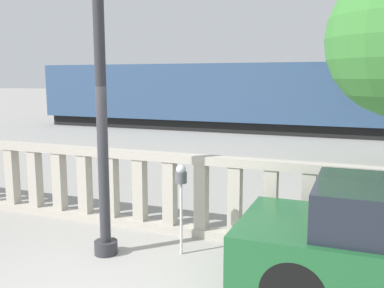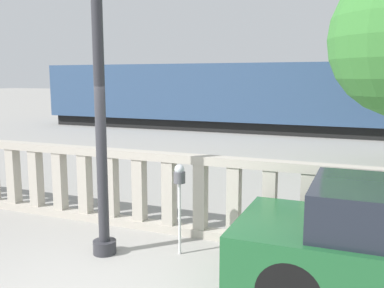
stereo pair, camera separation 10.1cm
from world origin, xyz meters
The scene contains 5 objects.
balustrade centered at (0.00, 2.41, 0.69)m, with size 12.42×0.24×1.38m.
lamppost centered at (-0.52, 1.21, 3.21)m, with size 0.38×0.38×5.78m.
parking_meter centered at (0.54, 1.62, 1.11)m, with size 0.17×0.17×1.37m.
train_near centered at (-3.58, 16.69, 1.74)m, with size 18.95×3.07×3.89m.
train_far centered at (1.23, 23.04, 1.70)m, with size 22.89×3.06×3.81m.
Camera 1 is at (2.92, -4.00, 2.63)m, focal length 40.00 mm.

